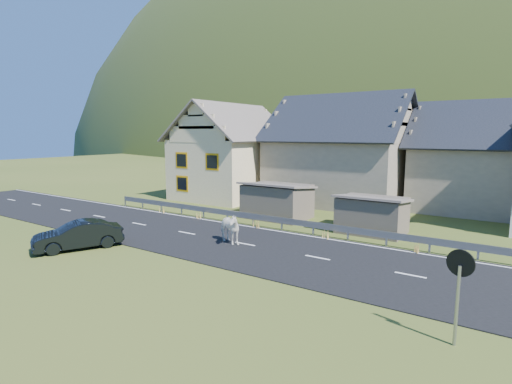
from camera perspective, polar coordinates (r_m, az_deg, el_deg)
The scene contains 14 objects.
ground at distance 20.28m, azimuth -1.60°, elevation -7.53°, with size 160.00×160.00×0.00m, color #334617.
road at distance 20.27m, azimuth -1.60°, elevation -7.48°, with size 60.00×7.00×0.04m, color black.
lane_markings at distance 20.27m, azimuth -1.60°, elevation -7.41°, with size 60.00×6.60×0.01m, color silver.
guardrail at distance 23.14m, azimuth 3.71°, elevation -4.10°, with size 28.10×0.09×0.75m.
shed_left at distance 26.42m, azimuth 3.05°, elevation -1.34°, with size 4.30×3.30×2.40m, color brown.
shed_right at distance 23.36m, azimuth 16.24°, elevation -3.21°, with size 3.80×2.90×2.20m, color brown.
house_cream at distance 35.12m, azimuth -3.56°, elevation 6.42°, with size 7.80×9.80×8.30m.
house_stone_a at distance 33.25m, azimuth 12.20°, elevation 6.61°, with size 10.80×9.80×8.90m.
house_stone_b at distance 32.97m, azimuth 29.94°, elevation 4.98°, with size 9.80×8.80×8.10m.
mountain at distance 197.62m, azimuth 31.77°, elevation -0.29°, with size 440.00×280.00×260.00m, color #2A3A11.
conifer_patch at distance 142.27m, azimuth 6.20°, elevation 8.54°, with size 76.00×50.00×28.00m, color black.
horse at distance 20.30m, azimuth -4.04°, elevation -5.08°, with size 1.90×0.86×1.60m, color white.
car at distance 21.27m, azimuth -24.08°, elevation -5.66°, with size 1.42×4.06×1.34m, color black.
traffic_mirror at distance 11.83m, azimuth 27.08°, elevation -10.58°, with size 0.71×0.27×2.60m.
Camera 1 is at (11.34, -15.86, 5.57)m, focal length 28.00 mm.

